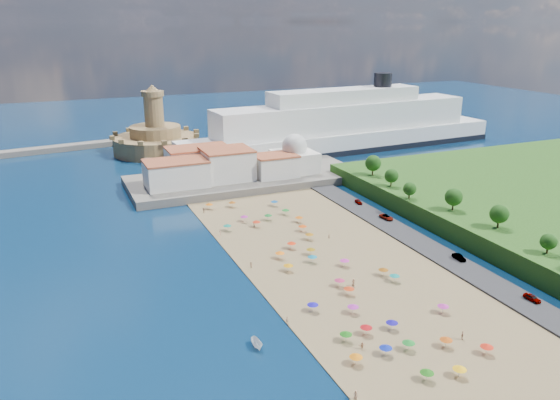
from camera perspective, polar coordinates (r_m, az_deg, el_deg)
name	(u,v)px	position (r m, az deg, el deg)	size (l,w,h in m)	color
ground	(303,257)	(147.06, 2.43, -5.95)	(700.00, 700.00, 0.00)	#071938
terrace	(246,179)	(213.74, -3.61, 2.22)	(90.00, 36.00, 3.00)	#59544C
jetty	(170,165)	(240.77, -11.40, 3.64)	(18.00, 70.00, 2.40)	#59544C
waterfront_buildings	(212,166)	(208.82, -7.08, 3.55)	(57.00, 29.00, 11.00)	silver
domed_building	(294,157)	(217.35, 1.51, 4.56)	(16.00, 16.00, 15.00)	silver
fortress	(156,139)	(268.30, -12.85, 6.23)	(40.00, 40.00, 32.40)	#A38851
cruise_ship	(344,128)	(269.04, 6.68, 7.46)	(166.53, 33.74, 36.17)	black
beach_parasols	(326,270)	(135.22, 4.83, -7.25)	(30.07, 115.72, 2.20)	gray
beachgoers	(293,272)	(135.90, 1.41, -7.53)	(30.53, 101.26, 1.88)	tan
moored_boats	(300,395)	(96.40, 2.05, -19.70)	(4.97, 34.67, 1.78)	white
parked_cars	(419,235)	(162.63, 14.32, -3.57)	(2.86, 78.48, 1.40)	gray
hillside_trees	(467,205)	(165.12, 18.94, -0.49)	(11.75, 110.75, 7.48)	#382314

